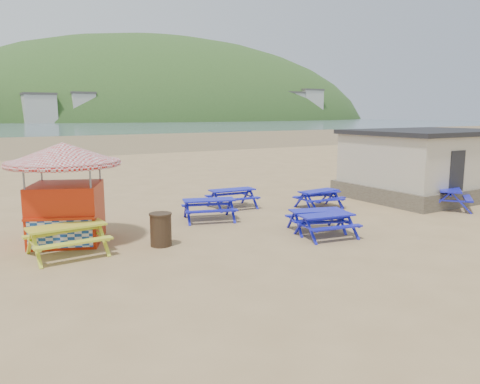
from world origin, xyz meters
TOP-DOWN VIEW (x-y plane):
  - ground at (0.00, 0.00)m, footprint 400.00×400.00m
  - wet_sand at (0.00, 55.00)m, footprint 400.00×400.00m
  - picnic_table_blue_a at (1.03, 3.31)m, footprint 2.00×1.67m
  - picnic_table_blue_b at (4.12, 1.40)m, footprint 1.91×1.64m
  - picnic_table_blue_c at (4.16, 1.46)m, footprint 1.88×1.58m
  - picnic_table_blue_d at (1.27, -2.28)m, footprint 1.98×1.69m
  - picnic_table_blue_e at (1.48, -1.55)m, footprint 2.11×1.89m
  - picnic_table_blue_f at (8.71, -1.44)m, footprint 2.63×2.57m
  - picnic_table_yellow at (-6.24, -0.03)m, footprint 2.17×1.80m
  - ice_cream_kiosk at (-5.94, 1.43)m, footprint 4.50×4.50m
  - litter_bin at (-3.64, -0.48)m, footprint 0.68×0.68m
  - amenity_block at (10.50, 1.00)m, footprint 7.40×5.40m
  - headland_town at (90.00, 229.68)m, footprint 264.00×144.00m
  - picnic_table_blue_g at (-0.86, 1.78)m, footprint 2.26×2.02m

SIDE VIEW (x-z plane):
  - headland_town at x=90.00m, z-range -63.91..44.09m
  - ground at x=0.00m, z-range 0.00..0.00m
  - wet_sand at x=0.00m, z-range 0.00..0.00m
  - picnic_table_blue_b at x=4.12m, z-range 0.00..0.71m
  - picnic_table_blue_c at x=4.16m, z-range 0.00..0.74m
  - picnic_table_blue_e at x=1.48m, z-range 0.00..0.74m
  - picnic_table_blue_d at x=1.27m, z-range 0.00..0.74m
  - picnic_table_blue_a at x=1.03m, z-range 0.00..0.79m
  - picnic_table_blue_g at x=-0.86m, z-range 0.00..0.79m
  - picnic_table_blue_f at x=8.71m, z-range 0.00..0.86m
  - picnic_table_yellow at x=-6.24m, z-range 0.00..0.86m
  - litter_bin at x=-3.64m, z-range 0.01..1.01m
  - amenity_block at x=10.50m, z-range -0.01..3.14m
  - ice_cream_kiosk at x=-5.94m, z-range 0.40..3.47m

